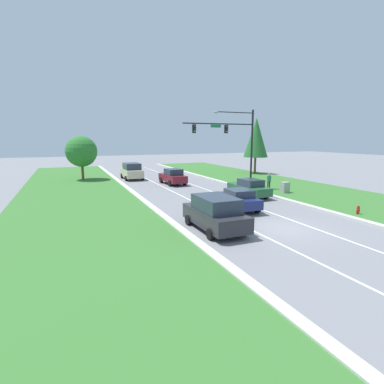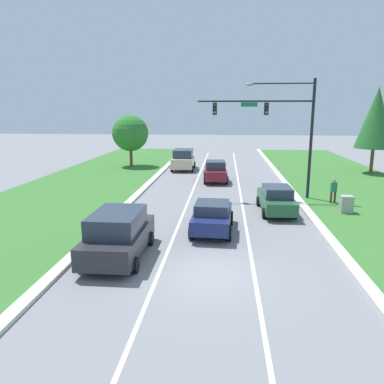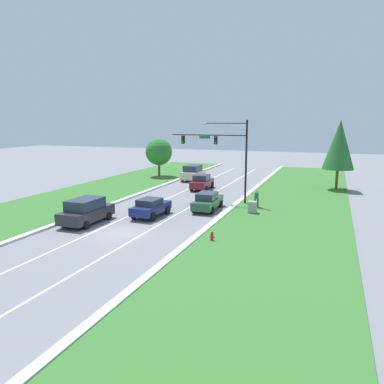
% 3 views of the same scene
% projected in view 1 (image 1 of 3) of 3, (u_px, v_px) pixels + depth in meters
% --- Properties ---
extents(ground_plane, '(160.00, 160.00, 0.00)m').
position_uv_depth(ground_plane, '(282.00, 229.00, 17.62)').
color(ground_plane, slate).
extents(curb_strip_right, '(0.50, 90.00, 0.15)m').
position_uv_depth(curb_strip_right, '(351.00, 218.00, 19.78)').
color(curb_strip_right, beige).
rests_on(curb_strip_right, ground_plane).
extents(curb_strip_left, '(0.50, 90.00, 0.15)m').
position_uv_depth(curb_strip_left, '(194.00, 240.00, 15.43)').
color(curb_strip_left, beige).
rests_on(curb_strip_left, ground_plane).
extents(grass_verge_left, '(10.00, 90.00, 0.08)m').
position_uv_depth(grass_verge_left, '(87.00, 256.00, 13.42)').
color(grass_verge_left, '#38702D').
rests_on(grass_verge_left, ground_plane).
extents(lane_stripe_inner_left, '(0.14, 81.00, 0.01)m').
position_uv_depth(lane_stripe_inner_left, '(256.00, 232.00, 16.93)').
color(lane_stripe_inner_left, white).
rests_on(lane_stripe_inner_left, ground_plane).
extents(lane_stripe_inner_right, '(0.14, 81.00, 0.01)m').
position_uv_depth(lane_stripe_inner_right, '(306.00, 225.00, 18.31)').
color(lane_stripe_inner_right, white).
rests_on(lane_stripe_inner_right, ground_plane).
extents(traffic_signal_mast, '(7.74, 0.41, 8.08)m').
position_uv_depth(traffic_signal_mast, '(234.00, 137.00, 29.85)').
color(traffic_signal_mast, black).
rests_on(traffic_signal_mast, ground_plane).
extents(charcoal_suv, '(2.31, 4.86, 1.99)m').
position_uv_depth(charcoal_suv, '(215.00, 213.00, 17.23)').
color(charcoal_suv, '#28282D').
rests_on(charcoal_suv, ground_plane).
extents(navy_sedan, '(2.16, 4.25, 1.58)m').
position_uv_depth(navy_sedan, '(238.00, 199.00, 22.05)').
color(navy_sedan, navy).
rests_on(navy_sedan, ground_plane).
extents(forest_sedan, '(2.05, 4.72, 1.63)m').
position_uv_depth(forest_sedan, '(249.00, 188.00, 27.16)').
color(forest_sedan, '#235633').
rests_on(forest_sedan, ground_plane).
extents(champagne_suv, '(2.33, 4.63, 2.10)m').
position_uv_depth(champagne_suv, '(132.00, 171.00, 38.59)').
color(champagne_suv, beige).
rests_on(champagne_suv, ground_plane).
extents(burgundy_sedan, '(2.22, 4.56, 1.80)m').
position_uv_depth(burgundy_sedan, '(173.00, 177.00, 34.40)').
color(burgundy_sedan, maroon).
rests_on(burgundy_sedan, ground_plane).
extents(utility_cabinet, '(0.70, 0.60, 1.09)m').
position_uv_depth(utility_cabinet, '(285.00, 188.00, 28.80)').
color(utility_cabinet, '#9E9E99').
rests_on(utility_cabinet, ground_plane).
extents(pedestrian, '(0.41, 0.28, 1.69)m').
position_uv_depth(pedestrian, '(269.00, 181.00, 30.82)').
color(pedestrian, '#42382D').
rests_on(pedestrian, ground_plane).
extents(fire_hydrant, '(0.34, 0.20, 0.70)m').
position_uv_depth(fire_hydrant, '(358.00, 210.00, 20.66)').
color(fire_hydrant, red).
rests_on(fire_hydrant, ground_plane).
extents(conifer_near_right_tree, '(3.55, 3.55, 8.16)m').
position_uv_depth(conifer_near_right_tree, '(256.00, 138.00, 44.05)').
color(conifer_near_right_tree, brown).
rests_on(conifer_near_right_tree, ground_plane).
extents(oak_near_left_tree, '(3.86, 3.86, 5.55)m').
position_uv_depth(oak_near_left_tree, '(81.00, 151.00, 37.35)').
color(oak_near_left_tree, brown).
rests_on(oak_near_left_tree, ground_plane).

